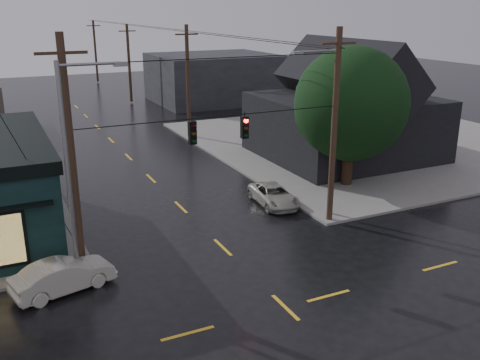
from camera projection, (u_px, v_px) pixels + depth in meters
name	position (u px, v px, depth m)	size (l,w,h in m)	color
ground_plane	(285.00, 307.00, 20.61)	(160.00, 160.00, 0.00)	black
sidewalk_ne	(370.00, 141.00, 45.95)	(28.00, 28.00, 0.15)	slate
ne_building	(346.00, 99.00, 39.96)	(12.60, 11.60, 8.75)	black
corner_tree	(351.00, 104.00, 32.95)	(7.11, 7.11, 8.74)	black
utility_pole_nw	(83.00, 270.00, 23.52)	(2.00, 0.32, 10.15)	black
utility_pole_ne	(329.00, 221.00, 28.85)	(2.00, 0.32, 10.15)	black
utility_pole_far_a	(190.00, 138.00, 47.30)	(2.00, 0.32, 9.65)	black
utility_pole_far_b	(132.00, 103.00, 64.45)	(2.00, 0.32, 9.15)	black
utility_pole_far_c	(98.00, 82.00, 81.61)	(2.00, 0.32, 9.15)	black
span_signal_assembly	(219.00, 129.00, 24.46)	(13.00, 0.48, 1.23)	black
streetlight_nw	(79.00, 279.00, 22.79)	(5.40, 0.30, 9.15)	gray
streetlight_ne	(329.00, 216.00, 29.66)	(5.40, 0.30, 9.15)	gray
bg_building_east	(213.00, 78.00, 64.91)	(14.00, 12.00, 5.60)	black
sedan_cream	(64.00, 276.00, 21.62)	(1.43, 4.09, 1.35)	#BCB8A5
suv_silver	(274.00, 195.00, 31.16)	(1.90, 4.12, 1.14)	#A09E93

